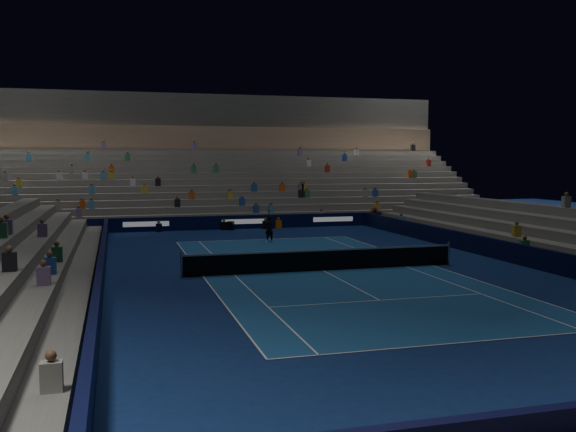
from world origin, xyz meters
The scene contains 11 objects.
ground centered at (0.00, 0.00, 0.00)m, with size 90.00×90.00×0.00m, color #0D2052.
court_surface centered at (0.00, 0.00, 0.01)m, with size 10.97×23.77×0.01m, color #184C87.
sponsor_barrier_far centered at (0.00, 18.50, 0.50)m, with size 44.00×0.25×1.00m, color black.
sponsor_barrier_east centered at (9.70, 0.00, 0.50)m, with size 0.25×37.00×1.00m, color black.
sponsor_barrier_west centered at (-9.70, 0.00, 0.50)m, with size 0.25×37.00×1.00m, color black.
grandstand_main centered at (0.00, 27.90, 3.38)m, with size 44.00×15.20×11.20m.
grandstand_east centered at (13.17, 0.00, 0.92)m, with size 5.00×37.00×2.50m.
grandstand_west centered at (-13.17, 0.00, 0.92)m, with size 5.00×37.00×2.50m.
tennis_net centered at (0.00, 0.00, 0.50)m, with size 12.90×0.10×1.10m.
tennis_player centered at (0.03, 10.47, 0.83)m, with size 0.61×0.40×1.67m, color black.
broadcast_camera centered at (-1.02, 18.01, 0.32)m, with size 0.65×1.00×0.61m.
Camera 1 is at (-9.08, -26.89, 4.99)m, focal length 39.21 mm.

